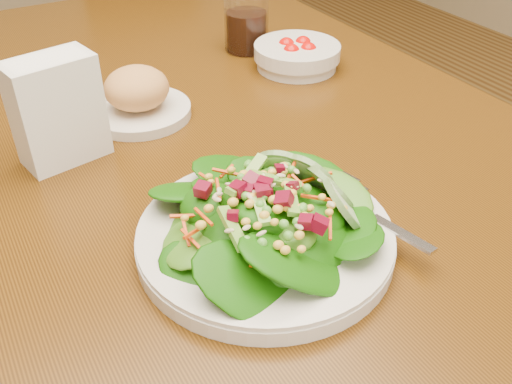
% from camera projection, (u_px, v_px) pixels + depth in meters
% --- Properties ---
extents(dining_table, '(0.90, 1.40, 0.75)m').
position_uv_depth(dining_table, '(207.00, 175.00, 0.93)').
color(dining_table, '#53300A').
rests_on(dining_table, ground_plane).
extents(chair_far, '(0.60, 0.60, 0.98)m').
position_uv_depth(chair_far, '(121.00, 29.00, 1.85)').
color(chair_far, '#371A08').
rests_on(chair_far, ground_plane).
extents(salad_plate, '(0.29, 0.29, 0.08)m').
position_uv_depth(salad_plate, '(273.00, 221.00, 0.63)').
color(salad_plate, silver).
rests_on(salad_plate, dining_table).
extents(bread_plate, '(0.16, 0.16, 0.08)m').
position_uv_depth(bread_plate, '(138.00, 97.00, 0.87)').
color(bread_plate, silver).
rests_on(bread_plate, dining_table).
extents(tomato_bowl, '(0.15, 0.15, 0.05)m').
position_uv_depth(tomato_bowl, '(297.00, 55.00, 1.02)').
color(tomato_bowl, silver).
rests_on(tomato_bowl, dining_table).
extents(drinking_glass, '(0.08, 0.08, 0.15)m').
position_uv_depth(drinking_glass, '(246.00, 18.00, 1.07)').
color(drinking_glass, silver).
rests_on(drinking_glass, dining_table).
extents(napkin_holder, '(0.12, 0.08, 0.14)m').
position_uv_depth(napkin_holder, '(57.00, 108.00, 0.74)').
color(napkin_holder, white).
rests_on(napkin_holder, dining_table).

